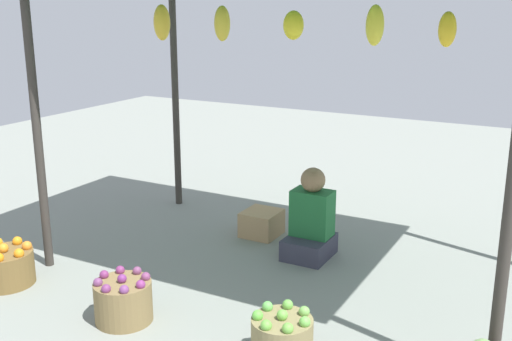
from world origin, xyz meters
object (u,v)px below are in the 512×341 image
(vendor_person, at_px, (311,223))
(wooden_crate_near_vendor, at_px, (262,223))
(basket_oranges, at_px, (5,266))
(basket_purple_onions, at_px, (123,300))
(basket_green_apples, at_px, (282,339))

(vendor_person, height_order, wooden_crate_near_vendor, vendor_person)
(vendor_person, xyz_separation_m, basket_oranges, (-1.85, -1.63, -0.16))
(vendor_person, relative_size, basket_oranges, 1.81)
(basket_oranges, bearing_deg, wooden_crate_near_vendor, 55.94)
(vendor_person, distance_m, basket_oranges, 2.48)
(wooden_crate_near_vendor, bearing_deg, basket_oranges, -124.06)
(basket_purple_onions, distance_m, wooden_crate_near_vendor, 1.88)
(vendor_person, relative_size, basket_purple_onions, 1.97)
(basket_green_apples, bearing_deg, basket_oranges, -178.93)
(basket_oranges, bearing_deg, vendor_person, 41.40)
(basket_purple_onions, bearing_deg, wooden_crate_near_vendor, 87.72)
(basket_purple_onions, bearing_deg, basket_green_apples, 2.78)
(basket_oranges, distance_m, wooden_crate_near_vendor, 2.25)
(basket_purple_onions, relative_size, basket_green_apples, 1.05)
(basket_purple_onions, height_order, wooden_crate_near_vendor, basket_purple_onions)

